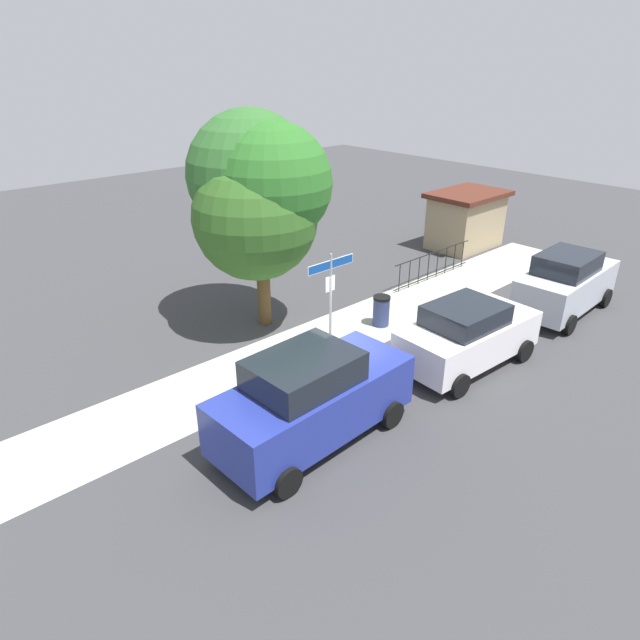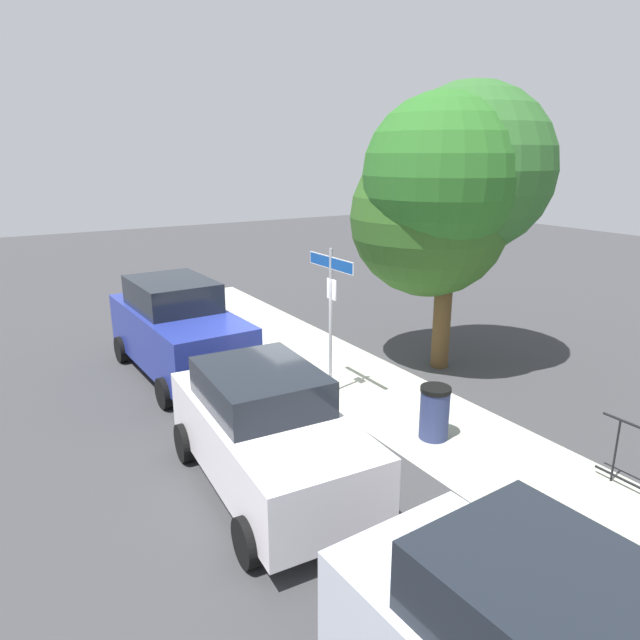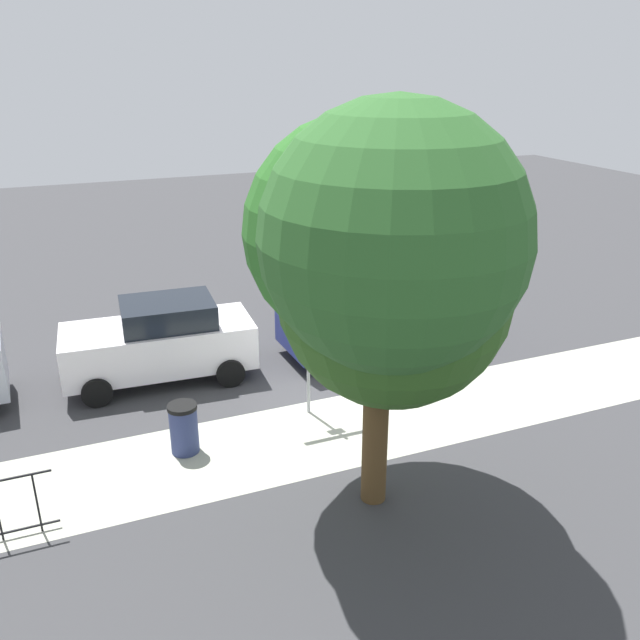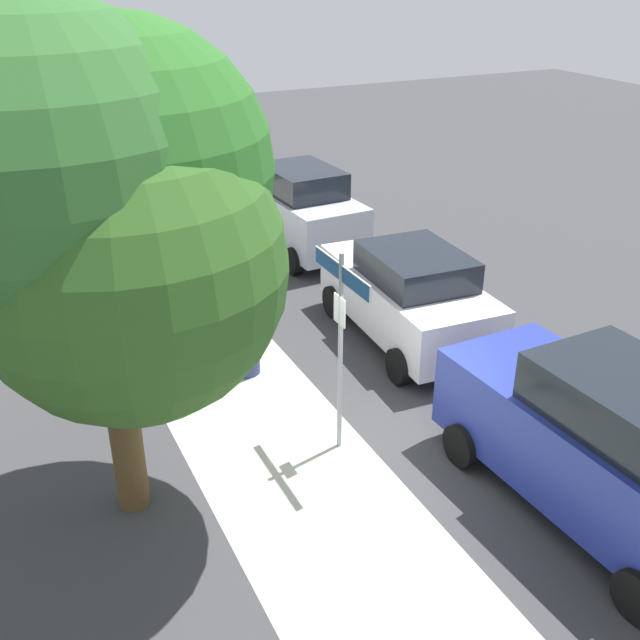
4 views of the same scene
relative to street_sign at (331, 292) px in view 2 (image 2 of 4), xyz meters
The scene contains 7 objects.
ground_plane 2.30m from the street_sign, 139.19° to the right, with size 60.00×60.00×0.00m, color #38383A.
sidewalk_strip 2.84m from the street_sign, 30.34° to the left, with size 24.00×2.60×0.00m, color #A9AA99.
street_sign is the anchor object (origin of this frame).
shade_tree 3.66m from the street_sign, 89.95° to the left, with size 4.11×4.48×6.47m.
car_blue 3.81m from the street_sign, 139.38° to the right, with size 4.73×2.19×2.19m.
car_white 3.93m from the street_sign, 47.45° to the right, with size 4.28×2.20×1.86m.
trash_bin 3.22m from the street_sign, 10.58° to the left, with size 0.55×0.55×0.98m.
Camera 2 is at (9.93, -5.66, 4.91)m, focal length 31.82 mm.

